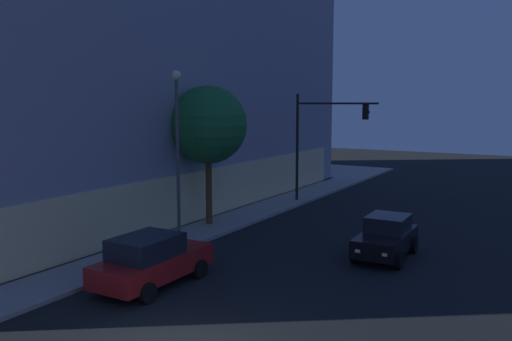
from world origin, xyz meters
TOP-DOWN VIEW (x-y plane):
  - modern_building at (14.07, 21.07)m, footprint 34.67×24.83m
  - traffic_light_far_corner at (20.97, 5.41)m, footprint 0.64×5.14m
  - street_lamp_sidewalk at (9.41, 7.39)m, footprint 0.44×0.44m
  - sidewalk_tree at (12.48, 7.89)m, footprint 3.92×3.92m
  - car_red at (4.25, 4.49)m, footprint 4.57×2.18m
  - car_black at (11.74, -1.53)m, footprint 4.05×2.04m

SIDE VIEW (x-z plane):
  - car_black at x=11.74m, z-range 0.00..1.70m
  - car_red at x=4.25m, z-range 0.01..1.82m
  - traffic_light_far_corner at x=20.97m, z-range 1.24..7.95m
  - street_lamp_sidewalk at x=9.41m, z-range 1.15..8.73m
  - sidewalk_tree at x=12.48m, z-range 1.68..8.71m
  - modern_building at x=14.07m, z-range -0.06..16.63m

